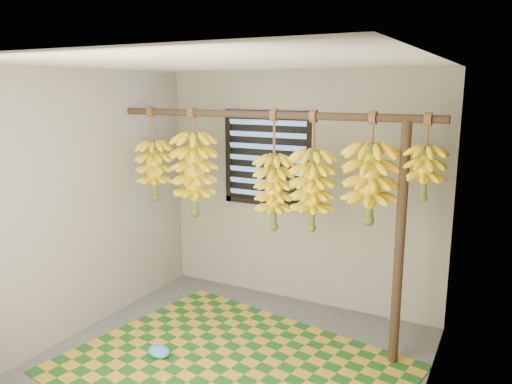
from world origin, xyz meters
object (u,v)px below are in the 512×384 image
Objects in this scene: plastic_bag at (159,351)px; banana_bunch_d at (312,190)px; banana_bunch_a at (154,170)px; banana_bunch_b at (194,174)px; support_post at (399,246)px; woven_mat at (230,369)px; banana_bunch_c at (274,192)px; banana_bunch_f at (425,172)px; banana_bunch_e at (370,184)px.

banana_bunch_d reaches higher than plastic_bag.
banana_bunch_a is 0.48m from banana_bunch_b.
support_post is 2.46m from banana_bunch_a.
support_post is 9.22× the size of plastic_bag.
banana_bunch_b is (-1.94, 0.00, 0.43)m from support_post.
banana_bunch_a reaches higher than support_post.
woven_mat is 2.53× the size of banana_bunch_b.
banana_bunch_c is (0.03, 0.73, 1.33)m from woven_mat.
banana_bunch_b is at bearing 0.00° from banana_bunch_a.
banana_bunch_c is (0.66, 0.84, 1.28)m from plastic_bag.
banana_bunch_f reaches higher than plastic_bag.
support_post is at bearing 180.00° from banana_bunch_f.
banana_bunch_f is (0.90, 0.00, 0.22)m from banana_bunch_d.
banana_bunch_a is at bearing 128.02° from plastic_bag.
banana_bunch_a and banana_bunch_f have the same top height.
banana_bunch_c is 1.19× the size of banana_bunch_e.
banana_bunch_c is (0.84, 0.00, -0.09)m from banana_bunch_b.
banana_bunch_b and banana_bunch_e have the same top height.
banana_bunch_e is (0.49, 0.00, 0.10)m from banana_bunch_d.
banana_bunch_d and banana_bunch_f have the same top height.
banana_bunch_c is (-1.10, 0.00, 0.33)m from support_post.
banana_bunch_c reaches higher than woven_mat.
banana_bunch_b is 1.20m from banana_bunch_d.
banana_bunch_d is (0.39, 0.73, 1.38)m from woven_mat.
banana_bunch_b reaches higher than support_post.
support_post is 1.89× the size of banana_bunch_c.
support_post is at bearing 25.53° from plastic_bag.
banana_bunch_c reaches higher than plastic_bag.
banana_bunch_c is 1.04× the size of banana_bunch_d.
woven_mat is 1.79m from banana_bunch_b.
banana_bunch_a is 1.32m from banana_bunch_c.
banana_bunch_c is 0.36m from banana_bunch_d.
support_post is at bearing 0.00° from banana_bunch_b.
banana_bunch_b is 2.10m from banana_bunch_f.
banana_bunch_e is at bearing 29.21° from plastic_bag.
banana_bunch_c is at bearing 180.00° from banana_bunch_e.
banana_bunch_d is 1.14× the size of banana_bunch_e.
banana_bunch_a and banana_bunch_b have the same top height.
banana_bunch_e reaches higher than support_post.
banana_bunch_a reaches higher than woven_mat.
banana_bunch_a and banana_bunch_e have the same top height.
plastic_bag is 1.74m from banana_bunch_a.
banana_bunch_e is at bearing 0.00° from banana_bunch_a.
banana_bunch_b is (-0.18, 0.84, 1.37)m from plastic_bag.
banana_bunch_f is (2.57, 0.00, 0.17)m from banana_bunch_a.
banana_bunch_b is 1.55× the size of banana_bunch_f.
woven_mat is at bearing 10.01° from plastic_bag.
woven_mat is 1.51m from banana_bunch_c.
banana_bunch_c is 1.28m from banana_bunch_f.
banana_bunch_a and banana_bunch_d have the same top height.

